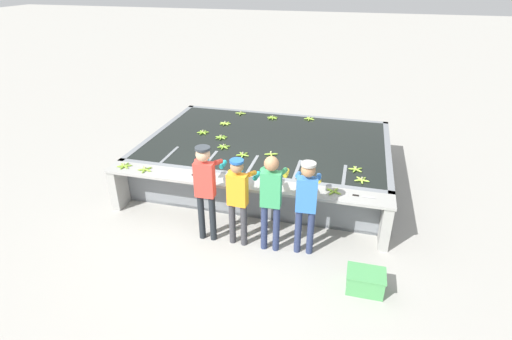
{
  "coord_description": "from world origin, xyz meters",
  "views": [
    {
      "loc": [
        1.78,
        -5.61,
        4.21
      ],
      "look_at": [
        0.0,
        1.23,
        0.6
      ],
      "focal_mm": 28.0,
      "sensor_mm": 36.0,
      "label": 1
    }
  ],
  "objects_px": {
    "banana_bunch_ledge_2": "(145,169)",
    "crate": "(365,281)",
    "knife_0": "(198,174)",
    "banana_bunch_floating_6": "(225,123)",
    "banana_bunch_ledge_0": "(124,166)",
    "worker_2": "(271,195)",
    "banana_bunch_floating_10": "(271,154)",
    "banana_bunch_ledge_1": "(334,191)",
    "banana_bunch_floating_4": "(221,137)",
    "banana_bunch_floating_7": "(362,180)",
    "knife_1": "(360,196)",
    "banana_bunch_floating_8": "(356,169)",
    "banana_bunch_floating_9": "(309,119)",
    "banana_bunch_floating_3": "(272,118)",
    "worker_0": "(206,184)",
    "worker_3": "(306,199)",
    "banana_bunch_floating_2": "(224,147)",
    "banana_bunch_floating_0": "(243,155)",
    "banana_bunch_floating_1": "(241,113)",
    "banana_bunch_floating_5": "(203,132)",
    "worker_1": "(238,194)"
  },
  "relations": [
    {
      "from": "banana_bunch_floating_1",
      "to": "banana_bunch_ledge_2",
      "type": "bearing_deg",
      "value": -102.86
    },
    {
      "from": "worker_1",
      "to": "banana_bunch_floating_1",
      "type": "height_order",
      "value": "worker_1"
    },
    {
      "from": "banana_bunch_ledge_2",
      "to": "crate",
      "type": "distance_m",
      "value": 4.27
    },
    {
      "from": "banana_bunch_ledge_0",
      "to": "banana_bunch_floating_7",
      "type": "bearing_deg",
      "value": 7.35
    },
    {
      "from": "banana_bunch_floating_8",
      "to": "crate",
      "type": "distance_m",
      "value": 2.29
    },
    {
      "from": "banana_bunch_floating_1",
      "to": "knife_0",
      "type": "height_order",
      "value": "banana_bunch_floating_1"
    },
    {
      "from": "banana_bunch_floating_5",
      "to": "banana_bunch_floating_6",
      "type": "xyz_separation_m",
      "value": [
        0.3,
        0.68,
        -0.0
      ]
    },
    {
      "from": "worker_2",
      "to": "banana_bunch_floating_10",
      "type": "distance_m",
      "value": 1.85
    },
    {
      "from": "banana_bunch_floating_1",
      "to": "banana_bunch_floating_8",
      "type": "height_order",
      "value": "same"
    },
    {
      "from": "banana_bunch_floating_7",
      "to": "banana_bunch_ledge_2",
      "type": "relative_size",
      "value": 1.0
    },
    {
      "from": "knife_1",
      "to": "banana_bunch_ledge_0",
      "type": "bearing_deg",
      "value": -179.99
    },
    {
      "from": "banana_bunch_ledge_0",
      "to": "worker_2",
      "type": "bearing_deg",
      "value": -11.1
    },
    {
      "from": "banana_bunch_floating_10",
      "to": "banana_bunch_ledge_1",
      "type": "height_order",
      "value": "banana_bunch_ledge_1"
    },
    {
      "from": "banana_bunch_floating_0",
      "to": "banana_bunch_ledge_0",
      "type": "relative_size",
      "value": 0.98
    },
    {
      "from": "banana_bunch_floating_0",
      "to": "banana_bunch_floating_5",
      "type": "relative_size",
      "value": 0.98
    },
    {
      "from": "banana_bunch_floating_9",
      "to": "knife_1",
      "type": "bearing_deg",
      "value": -69.49
    },
    {
      "from": "worker_2",
      "to": "banana_bunch_ledge_1",
      "type": "distance_m",
      "value": 1.12
    },
    {
      "from": "banana_bunch_floating_3",
      "to": "banana_bunch_floating_5",
      "type": "bearing_deg",
      "value": -133.85
    },
    {
      "from": "knife_0",
      "to": "banana_bunch_floating_6",
      "type": "bearing_deg",
      "value": 97.84
    },
    {
      "from": "banana_bunch_ledge_2",
      "to": "knife_0",
      "type": "bearing_deg",
      "value": 5.8
    },
    {
      "from": "banana_bunch_floating_8",
      "to": "knife_0",
      "type": "bearing_deg",
      "value": -162.13
    },
    {
      "from": "banana_bunch_floating_8",
      "to": "banana_bunch_floating_9",
      "type": "xyz_separation_m",
      "value": [
        -1.2,
        2.54,
        0.0
      ]
    },
    {
      "from": "worker_0",
      "to": "crate",
      "type": "distance_m",
      "value": 2.87
    },
    {
      "from": "worker_2",
      "to": "banana_bunch_floating_6",
      "type": "height_order",
      "value": "worker_2"
    },
    {
      "from": "banana_bunch_floating_7",
      "to": "banana_bunch_ledge_0",
      "type": "height_order",
      "value": "banana_bunch_ledge_0"
    },
    {
      "from": "banana_bunch_floating_1",
      "to": "knife_1",
      "type": "relative_size",
      "value": 0.8
    },
    {
      "from": "banana_bunch_floating_5",
      "to": "banana_bunch_ledge_0",
      "type": "xyz_separation_m",
      "value": [
        -0.8,
        -1.98,
        0.0
      ]
    },
    {
      "from": "banana_bunch_floating_9",
      "to": "knife_0",
      "type": "relative_size",
      "value": 0.94
    },
    {
      "from": "worker_1",
      "to": "worker_3",
      "type": "distance_m",
      "value": 1.1
    },
    {
      "from": "worker_3",
      "to": "banana_bunch_floating_2",
      "type": "xyz_separation_m",
      "value": [
        -1.99,
        1.85,
        -0.11
      ]
    },
    {
      "from": "worker_3",
      "to": "banana_bunch_floating_6",
      "type": "distance_m",
      "value": 3.98
    },
    {
      "from": "knife_0",
      "to": "banana_bunch_floating_1",
      "type": "bearing_deg",
      "value": 93.52
    },
    {
      "from": "banana_bunch_floating_2",
      "to": "crate",
      "type": "distance_m",
      "value": 3.98
    },
    {
      "from": "banana_bunch_floating_3",
      "to": "banana_bunch_floating_5",
      "type": "relative_size",
      "value": 1.0
    },
    {
      "from": "banana_bunch_floating_6",
      "to": "banana_bunch_ledge_1",
      "type": "distance_m",
      "value": 3.83
    },
    {
      "from": "worker_0",
      "to": "knife_0",
      "type": "relative_size",
      "value": 5.83
    },
    {
      "from": "banana_bunch_floating_5",
      "to": "knife_1",
      "type": "bearing_deg",
      "value": -29.36
    },
    {
      "from": "worker_2",
      "to": "banana_bunch_floating_8",
      "type": "bearing_deg",
      "value": 50.58
    },
    {
      "from": "worker_0",
      "to": "banana_bunch_floating_7",
      "type": "distance_m",
      "value": 2.72
    },
    {
      "from": "banana_bunch_floating_10",
      "to": "knife_1",
      "type": "relative_size",
      "value": 0.79
    },
    {
      "from": "knife_1",
      "to": "banana_bunch_floating_2",
      "type": "bearing_deg",
      "value": 154.65
    },
    {
      "from": "banana_bunch_floating_1",
      "to": "knife_0",
      "type": "relative_size",
      "value": 0.95
    },
    {
      "from": "banana_bunch_floating_10",
      "to": "banana_bunch_floating_3",
      "type": "bearing_deg",
      "value": 101.79
    },
    {
      "from": "banana_bunch_ledge_0",
      "to": "crate",
      "type": "distance_m",
      "value": 4.71
    },
    {
      "from": "banana_bunch_floating_0",
      "to": "knife_0",
      "type": "bearing_deg",
      "value": -119.52
    },
    {
      "from": "banana_bunch_floating_7",
      "to": "banana_bunch_floating_3",
      "type": "bearing_deg",
      "value": 128.6
    },
    {
      "from": "banana_bunch_floating_4",
      "to": "banana_bunch_floating_7",
      "type": "bearing_deg",
      "value": -22.28
    },
    {
      "from": "banana_bunch_ledge_1",
      "to": "banana_bunch_floating_4",
      "type": "bearing_deg",
      "value": 145.54
    },
    {
      "from": "banana_bunch_floating_0",
      "to": "banana_bunch_floating_2",
      "type": "height_order",
      "value": "same"
    },
    {
      "from": "banana_bunch_floating_6",
      "to": "knife_0",
      "type": "xyz_separation_m",
      "value": [
        0.36,
        -2.59,
        -0.01
      ]
    }
  ]
}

